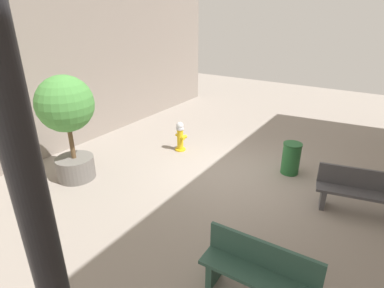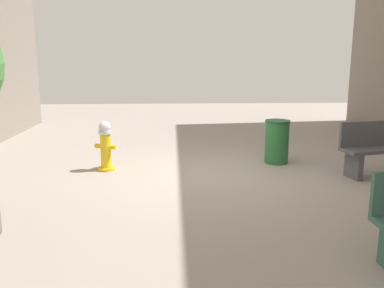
{
  "view_description": "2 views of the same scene",
  "coord_description": "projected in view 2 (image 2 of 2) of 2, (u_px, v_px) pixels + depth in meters",
  "views": [
    {
      "loc": [
        -3.01,
        6.56,
        3.95
      ],
      "look_at": [
        0.68,
        0.86,
        1.01
      ],
      "focal_mm": 28.81,
      "sensor_mm": 36.0,
      "label": 1
    },
    {
      "loc": [
        0.77,
        6.81,
        2.02
      ],
      "look_at": [
        0.49,
        0.79,
        0.75
      ],
      "focal_mm": 38.07,
      "sensor_mm": 36.0,
      "label": 2
    }
  ],
  "objects": [
    {
      "name": "ground_plane",
      "position": [
        218.0,
        176.0,
        7.11
      ],
      "size": [
        23.4,
        23.4,
        0.0
      ],
      "primitive_type": "plane",
      "color": "gray"
    },
    {
      "name": "fire_hydrant",
      "position": [
        106.0,
        146.0,
        7.43
      ],
      "size": [
        0.42,
        0.39,
        0.91
      ],
      "color": "gold",
      "rests_on": "ground_plane"
    },
    {
      "name": "trash_bin",
      "position": [
        277.0,
        142.0,
        7.95
      ],
      "size": [
        0.48,
        0.48,
        0.84
      ],
      "color": "#266633",
      "rests_on": "ground_plane"
    }
  ]
}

